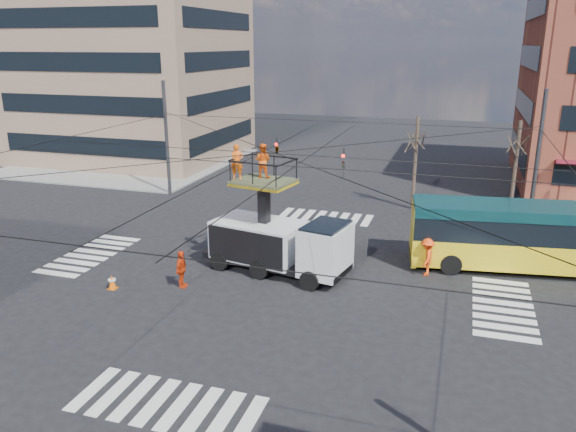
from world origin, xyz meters
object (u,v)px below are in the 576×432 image
at_px(traffic_cone, 112,282).
at_px(worker_ground, 181,269).
at_px(utility_truck, 279,232).
at_px(city_bus, 543,236).
at_px(flagger, 427,257).

bearing_deg(traffic_cone, worker_ground, 20.64).
bearing_deg(utility_truck, worker_ground, -129.13).
bearing_deg(city_bus, flagger, -164.89).
height_order(city_bus, worker_ground, city_bus).
height_order(traffic_cone, flagger, flagger).
relative_size(utility_truck, flagger, 4.06).
xyz_separation_m(utility_truck, traffic_cone, (-6.45, -4.05, -1.68)).
distance_m(traffic_cone, worker_ground, 3.11).
relative_size(traffic_cone, flagger, 0.37).
bearing_deg(city_bus, traffic_cone, -164.47).
xyz_separation_m(worker_ground, flagger, (10.26, 4.67, 0.04)).
distance_m(worker_ground, flagger, 11.27).
bearing_deg(worker_ground, traffic_cone, 104.74).
xyz_separation_m(traffic_cone, worker_ground, (2.87, 1.08, 0.53)).
bearing_deg(flagger, city_bus, 115.92).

